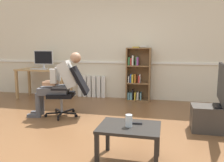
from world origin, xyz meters
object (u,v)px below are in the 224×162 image
drinking_glass (129,121)px  imac_monitor (43,58)px  computer_desk (44,73)px  office_chair (70,89)px  tv_screen (222,84)px  tv_stand (220,119)px  bookshelf (137,75)px  radiator (92,86)px  computer_mouse (51,69)px  person_seated (60,82)px  spare_remote (136,123)px  keyboard (39,69)px  coffee_table (129,131)px

drinking_glass → imac_monitor: bearing=132.7°
computer_desk → office_chair: (1.29, -1.31, -0.13)m
tv_screen → imac_monitor: bearing=73.5°
tv_stand → bookshelf: bearing=129.4°
radiator → tv_screen: 3.39m
imac_monitor → bookshelf: bookshelf is taller
imac_monitor → bookshelf: (2.40, 0.21, -0.40)m
office_chair → drinking_glass: bearing=29.2°
imac_monitor → office_chair: (1.33, -1.39, -0.50)m
tv_screen → office_chair: bearing=90.7°
office_chair → computer_mouse: bearing=-152.1°
person_seated → computer_desk: bearing=-153.5°
person_seated → office_chair: bearing=90.0°
spare_remote → person_seated: bearing=45.9°
computer_desk → imac_monitor: (-0.04, 0.08, 0.37)m
bookshelf → spare_remote: bookshelf is taller
imac_monitor → drinking_glass: bearing=-47.3°
keyboard → tv_screen: bearing=-19.9°
drinking_glass → spare_remote: bearing=59.9°
office_chair → drinking_glass: office_chair is taller
radiator → person_seated: bearing=-91.5°
computer_desk → office_chair: office_chair is taller
computer_desk → spare_remote: size_ratio=8.74×
computer_mouse → spare_remote: size_ratio=0.67×
tv_stand → tv_screen: size_ratio=0.84×
office_chair → person_seated: 0.23m
keyboard → computer_mouse: (0.31, 0.02, 0.01)m
computer_mouse → spare_remote: computer_mouse is taller
office_chair → person_seated: size_ratio=0.79×
spare_remote → tv_stand: bearing=-47.9°
imac_monitor → drinking_glass: size_ratio=3.86×
tv_stand → keyboard: bearing=160.1°
keyboard → person_seated: 1.68m
coffee_table → computer_mouse: bearing=131.6°
person_seated → spare_remote: (1.62, -1.39, -0.21)m
drinking_glass → computer_desk: bearing=133.0°
computer_desk → bookshelf: (2.36, 0.29, -0.02)m
radiator → person_seated: (-0.04, -1.75, 0.37)m
computer_desk → bookshelf: bearing=7.0°
radiator → person_seated: person_seated is taller
imac_monitor → person_seated: imac_monitor is taller
radiator → person_seated: size_ratio=0.62×
computer_mouse → tv_stand: bearing=-21.7°
computer_desk → office_chair: size_ratio=1.37×
computer_desk → spare_remote: bearing=-45.2°
office_chair → coffee_table: (1.38, -1.51, -0.15)m
person_seated → spare_remote: 2.14m
spare_remote → keyboard: bearing=43.2°
office_chair → tv_screen: bearing=72.0°
imac_monitor → office_chair: 1.99m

